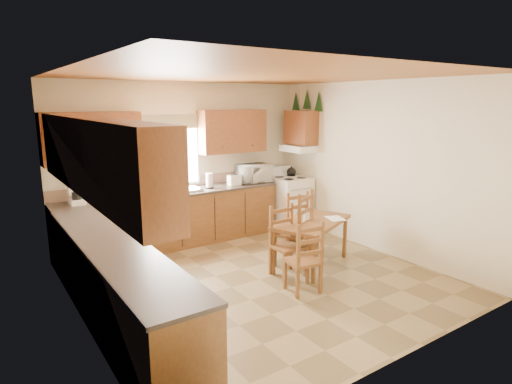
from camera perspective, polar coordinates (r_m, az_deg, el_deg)
floor at (r=5.95m, az=0.45°, el=-11.58°), size 4.50×4.50×0.00m
ceiling at (r=5.46m, az=0.49°, el=15.36°), size 4.50×4.50×0.00m
wall_left at (r=4.67m, az=-22.83°, el=-1.70°), size 4.50×4.50×0.00m
wall_right at (r=7.06m, az=15.66°, el=3.17°), size 4.50×4.50×0.00m
wall_back at (r=7.48m, az=-9.44°, el=3.94°), size 4.50×4.50×0.00m
wall_front at (r=3.96m, az=19.42°, el=-3.78°), size 4.50×4.50×0.00m
lower_cab_back at (r=7.25m, az=-10.87°, el=-3.73°), size 3.75×0.60×0.88m
lower_cab_left at (r=4.88m, az=-18.06°, el=-12.05°), size 0.60×3.60×0.88m
counter_back at (r=7.14m, az=-11.02°, el=-0.18°), size 3.75×0.63×0.04m
counter_left at (r=4.72m, az=-18.43°, el=-6.93°), size 0.63×3.60×0.04m
backsplash at (r=7.38m, az=-11.95°, el=1.05°), size 3.75×0.01×0.18m
upper_cab_back_left at (r=6.76m, az=-21.01°, el=6.77°), size 1.41×0.33×0.75m
upper_cab_back_right at (r=7.69m, az=-3.15°, el=8.08°), size 1.25×0.33×0.75m
upper_cab_left at (r=4.48m, az=-20.89°, el=4.47°), size 0.33×3.60×0.75m
upper_cab_stove at (r=8.04m, az=6.01°, el=8.53°), size 0.33×0.62×0.62m
range_hood at (r=8.04m, az=5.67°, el=5.82°), size 0.44×0.62×0.12m
window_frame at (r=7.31m, az=-11.53°, el=5.25°), size 1.13×0.02×1.18m
window_pane at (r=7.30m, az=-11.51°, el=5.25°), size 1.05×0.01×1.10m
window_valance at (r=7.24m, az=-11.60°, el=9.16°), size 1.19×0.01×0.24m
sink_basin at (r=7.16m, az=-10.48°, el=0.21°), size 0.75×0.45×0.04m
pine_decal_a at (r=7.88m, az=8.36°, el=11.89°), size 0.22×0.22×0.36m
pine_decal_b at (r=8.11m, az=6.80°, el=12.22°), size 0.22×0.22×0.36m
pine_decal_c at (r=8.36m, az=5.33°, el=11.97°), size 0.22×0.22×0.36m
stove at (r=8.16m, az=4.52°, el=-1.50°), size 0.65×0.67×0.96m
coffeemaker at (r=6.68m, az=-22.81°, el=-0.22°), size 0.19×0.22×0.31m
paper_towel at (r=7.35m, az=-6.25°, el=1.50°), size 0.12×0.12×0.26m
toaster at (r=7.59m, az=-2.92°, el=1.60°), size 0.22×0.14×0.18m
microwave at (r=7.87m, az=-0.26°, el=2.53°), size 0.59×0.45×0.33m
dining_table at (r=6.37m, az=7.35°, el=-6.76°), size 1.46×1.18×0.68m
chair_near_left at (r=5.47m, az=6.30°, el=-8.52°), size 0.45×0.44×0.94m
chair_near_right at (r=6.31m, az=5.02°, el=-4.83°), size 0.61×0.59×1.11m
chair_far_left at (r=6.73m, az=6.20°, el=-4.41°), size 0.47×0.45×0.97m
chair_far_right at (r=5.93m, az=4.30°, el=-6.66°), size 0.42×0.40×0.97m
table_paper at (r=6.43m, az=10.55°, el=-3.48°), size 0.32×0.36×0.00m
table_card at (r=6.25m, az=6.76°, el=-3.27°), size 0.09×0.03×0.12m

